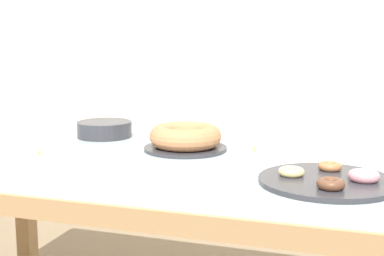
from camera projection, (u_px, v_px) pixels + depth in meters
name	position (u px, v px, depth m)	size (l,w,h in m)	color
wall_back	(256.00, 12.00, 3.25)	(8.00, 0.10, 2.60)	silver
dining_table	(157.00, 177.00, 1.81)	(1.79, 0.95, 0.76)	silver
cake_chocolate_round	(185.00, 138.00, 1.82)	(0.28, 0.28, 0.09)	#333338
pastry_platter	(329.00, 180.00, 1.40)	(0.36, 0.36, 0.04)	#333338
plate_stack	(105.00, 129.00, 2.06)	(0.21, 0.21, 0.06)	#333338
tealight_right_edge	(39.00, 157.00, 1.68)	(0.04, 0.04, 0.04)	silver
tealight_near_front	(254.00, 153.00, 1.73)	(0.04, 0.04, 0.04)	silver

